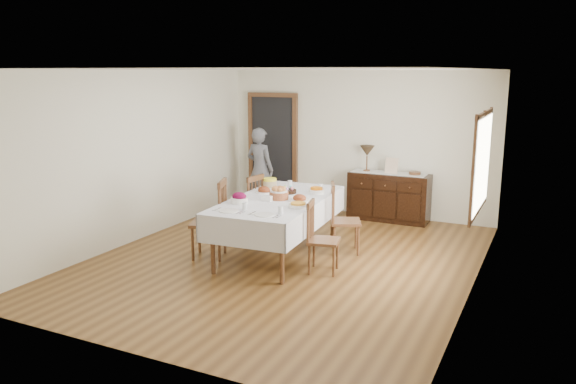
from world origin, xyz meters
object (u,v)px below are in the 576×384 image
at_px(chair_left_near, 212,219).
at_px(chair_left_far, 248,207).
at_px(dining_table, 278,205).
at_px(sideboard, 389,197).
at_px(chair_right_near, 320,237).
at_px(person, 260,166).
at_px(chair_right_far, 342,218).
at_px(table_lamp, 367,151).

relative_size(chair_left_near, chair_left_far, 1.08).
xyz_separation_m(dining_table, chair_left_near, (-0.79, -0.48, -0.17)).
bearing_deg(dining_table, sideboard, 67.37).
height_order(chair_left_near, sideboard, chair_left_near).
xyz_separation_m(chair_right_near, person, (-2.30, 2.61, 0.36)).
height_order(chair_left_far, person, person).
bearing_deg(person, chair_left_near, 112.25).
xyz_separation_m(chair_left_far, sideboard, (1.64, 2.08, -0.10)).
distance_m(chair_left_far, sideboard, 2.65).
xyz_separation_m(chair_right_near, sideboard, (0.09, 2.93, -0.05)).
bearing_deg(dining_table, person, 120.38).
height_order(dining_table, chair_left_far, chair_left_far).
relative_size(chair_right_far, sideboard, 0.72).
xyz_separation_m(chair_left_far, chair_right_near, (1.55, -0.85, -0.04)).
relative_size(sideboard, person, 0.84).
bearing_deg(sideboard, chair_right_far, -93.38).
height_order(sideboard, person, person).
xyz_separation_m(dining_table, person, (-1.51, 2.24, 0.10)).
relative_size(dining_table, table_lamp, 5.38).
bearing_deg(chair_left_far, dining_table, 64.55).
xyz_separation_m(chair_right_near, chair_right_far, (-0.03, 0.89, 0.04)).
distance_m(dining_table, chair_left_far, 0.92).
distance_m(chair_right_far, person, 2.86).
bearing_deg(dining_table, table_lamp, 76.30).
bearing_deg(sideboard, chair_left_near, -118.73).
bearing_deg(dining_table, chair_right_far, 31.09).
xyz_separation_m(person, table_lamp, (1.97, 0.33, 0.36)).
bearing_deg(dining_table, chair_right_near, -28.47).
relative_size(chair_left_near, person, 0.67).
bearing_deg(table_lamp, chair_right_far, -81.55).
height_order(chair_left_far, table_lamp, table_lamp).
relative_size(chair_left_near, table_lamp, 2.41).
relative_size(chair_left_far, chair_right_far, 1.01).
xyz_separation_m(chair_right_far, table_lamp, (-0.30, 2.05, 0.68)).
bearing_deg(table_lamp, chair_left_near, -112.13).
distance_m(chair_left_near, table_lamp, 3.36).
distance_m(chair_left_near, person, 2.83).
distance_m(chair_left_near, chair_right_far, 1.85).
height_order(dining_table, table_lamp, table_lamp).
distance_m(person, table_lamp, 2.03).
distance_m(sideboard, table_lamp, 0.88).
height_order(chair_right_near, sideboard, chair_right_near).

